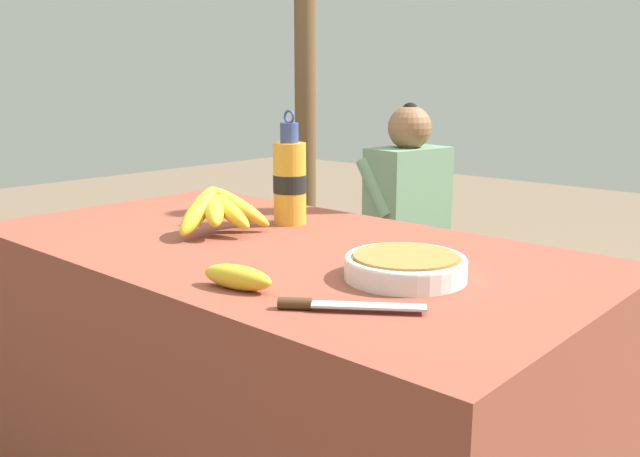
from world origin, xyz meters
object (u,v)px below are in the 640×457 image
banana_bunch_ripe (220,208)px  seated_vendor (400,206)px  water_bottle (290,181)px  banana_bunch_green (570,267)px  serving_bowl (405,265)px  support_post_near (305,28)px  knife (330,305)px  wooden_bench (471,278)px  loose_banana_front (237,277)px

banana_bunch_ripe → seated_vendor: bearing=107.4°
water_bottle → seated_vendor: bearing=111.9°
water_bottle → banana_bunch_green: (0.29, 1.16, -0.42)m
banana_bunch_ripe → water_bottle: (0.04, 0.20, 0.05)m
serving_bowl → support_post_near: bearing=137.9°
support_post_near → water_bottle: bearing=-48.1°
knife → wooden_bench: (-0.63, 1.60, -0.44)m
knife → wooden_bench: knife is taller
serving_bowl → seated_vendor: (-0.96, 1.34, -0.19)m
banana_bunch_ripe → serving_bowl: 0.55m
loose_banana_front → banana_bunch_green: 1.65m
banana_bunch_green → support_post_near: (-1.48, 0.16, 0.92)m
banana_bunch_ripe → banana_bunch_green: banana_bunch_ripe is taller
knife → seated_vendor: seated_vendor is taller
wooden_bench → support_post_near: 1.50m
seated_vendor → banana_bunch_green: 0.76m
loose_banana_front → serving_bowl: bearing=54.1°
knife → support_post_near: (-1.71, 1.76, 0.60)m
loose_banana_front → support_post_near: support_post_near is taller
seated_vendor → support_post_near: support_post_near is taller
seated_vendor → loose_banana_front: bearing=125.0°
water_bottle → loose_banana_front: water_bottle is taller
serving_bowl → banana_bunch_green: size_ratio=0.92×
serving_bowl → banana_bunch_green: (-0.22, 1.37, -0.33)m
support_post_near → banana_bunch_ripe: bearing=-53.0°
loose_banana_front → banana_bunch_green: size_ratio=0.60×
banana_bunch_ripe → banana_bunch_green: 1.44m
serving_bowl → water_bottle: (-0.51, 0.21, 0.09)m
wooden_bench → seated_vendor: bearing=-175.9°
serving_bowl → knife: (0.01, -0.23, -0.02)m
support_post_near → wooden_bench: bearing=-8.6°
banana_bunch_ripe → water_bottle: bearing=78.8°
water_bottle → wooden_bench: 1.28m
wooden_bench → support_post_near: support_post_near is taller
support_post_near → knife: bearing=-45.9°
loose_banana_front → support_post_near: size_ratio=0.06×
knife → banana_bunch_green: 1.64m
water_bottle → knife: (0.52, -0.44, -0.10)m
wooden_bench → seated_vendor: 0.43m
loose_banana_front → support_post_near: bearing=130.2°
water_bottle → support_post_near: support_post_near is taller
serving_bowl → seated_vendor: seated_vendor is taller
serving_bowl → loose_banana_front: size_ratio=1.54×
loose_banana_front → support_post_near: (-1.51, 1.78, 0.59)m
knife → support_post_near: 2.52m
serving_bowl → seated_vendor: size_ratio=0.23×
banana_bunch_green → wooden_bench: bearing=-179.9°
banana_bunch_green → loose_banana_front: bearing=-88.8°
banana_bunch_ripe → support_post_near: bearing=127.0°
water_bottle → wooden_bench: (-0.11, 1.16, -0.54)m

